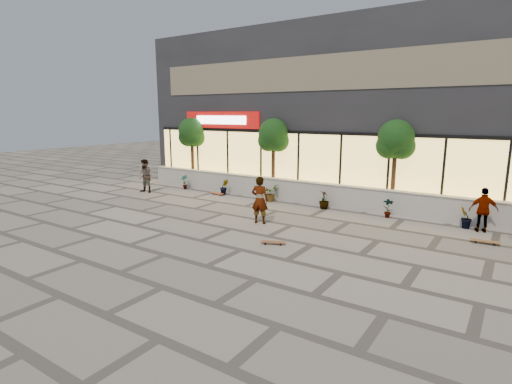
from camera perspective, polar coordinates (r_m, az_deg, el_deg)
The scene contains 18 objects.
ground at distance 12.53m, azimuth -2.17°, elevation -8.25°, with size 80.00×80.00×0.00m, color gray.
planter_wall at distance 18.32m, azimuth 10.71°, elevation -0.46°, with size 22.00×0.42×1.04m.
retail_building at distance 23.12m, azimuth 16.48°, elevation 10.96°, with size 24.00×9.17×8.50m.
shrub_a at distance 22.55m, azimuth -10.17°, elevation 1.43°, with size 0.43×0.29×0.81m, color black.
shrub_b at distance 20.74m, azimuth -4.56°, elevation 0.72°, with size 0.45×0.36×0.81m, color black.
shrub_c at distance 19.16m, azimuth 2.04°, elevation -0.12°, with size 0.73×0.63×0.81m, color black.
shrub_d at distance 17.89m, azimuth 9.71°, elevation -1.10°, with size 0.45×0.45×0.81m, color black.
shrub_e at distance 16.99m, azimuth 18.36°, elevation -2.17°, with size 0.43×0.29×0.81m, color black.
shrub_f at distance 16.52m, azimuth 27.76°, elevation -3.28°, with size 0.45×0.36×0.81m, color black.
tree_west at distance 23.52m, azimuth -9.16°, elevation 8.19°, with size 1.60×1.50×3.92m.
tree_midwest at distance 20.20m, azimuth 2.51°, elevation 7.84°, with size 1.60×1.50×3.92m.
tree_mideast at distance 17.87m, azimuth 19.33°, elevation 6.79°, with size 1.60×1.50×3.92m.
skater_center at distance 15.21m, azimuth 0.55°, elevation -1.15°, with size 0.67×0.44×1.83m, color white.
skater_left at distance 21.92m, azimuth -15.49°, elevation 2.21°, with size 0.87×0.68×1.78m, color tan.
skater_right_near at distance 16.25m, azimuth 29.75°, elevation -2.25°, with size 0.94×0.39×1.61m, color white.
skateboard_center at distance 12.98m, azimuth 2.46°, elevation -7.16°, with size 0.81×0.53×0.10m.
skateboard_left at distance 20.78m, azimuth -5.58°, elevation -0.19°, with size 0.82×0.25×0.10m.
skateboard_right_near at distance 15.00m, azimuth 29.91°, elevation -6.12°, with size 0.89×0.32×0.10m.
Camera 1 is at (6.92, -9.57, 4.17)m, focal length 28.00 mm.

